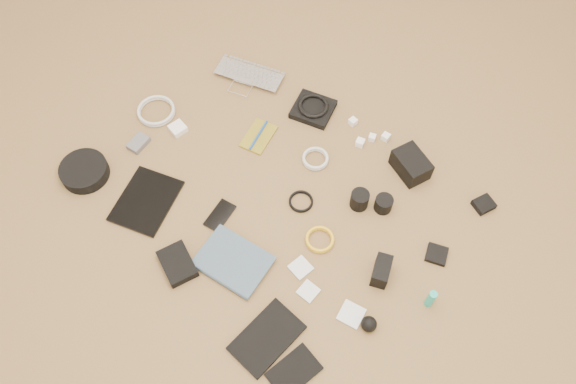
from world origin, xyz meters
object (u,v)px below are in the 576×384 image
Objects in this scene: tablet at (146,201)px; headphone_case at (84,171)px; laptop at (245,81)px; paperback at (218,282)px; dslr_camera at (411,165)px; phone at (220,215)px.

headphone_case is (-0.28, -0.07, 0.02)m from tablet.
paperback reaches higher than laptop.
dslr_camera is 1.04m from tablet.
headphone_case is (-0.17, -0.76, 0.01)m from laptop.
laptop is 1.59× the size of headphone_case.
phone is at bearing 9.16° from tablet.
tablet is 0.28m from headphone_case.
headphone_case is (-0.98, -0.84, -0.02)m from dslr_camera.
phone is 0.27m from paperback.
tablet reaches higher than phone.
laptop is 0.78m from headphone_case.
tablet is 0.30m from phone.
laptop is at bearing 28.63° from paperback.
paperback is at bearing -26.76° from tablet.
tablet is 0.45m from paperback.
phone is at bearing -73.87° from laptop.
dslr_camera reaches higher than phone.
dslr_camera reaches higher than laptop.
dslr_camera is 1.14× the size of phone.
tablet is 1.39× the size of headphone_case.
tablet is at bearing -111.09° from dslr_camera.
paperback is (0.18, -0.20, 0.01)m from phone.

